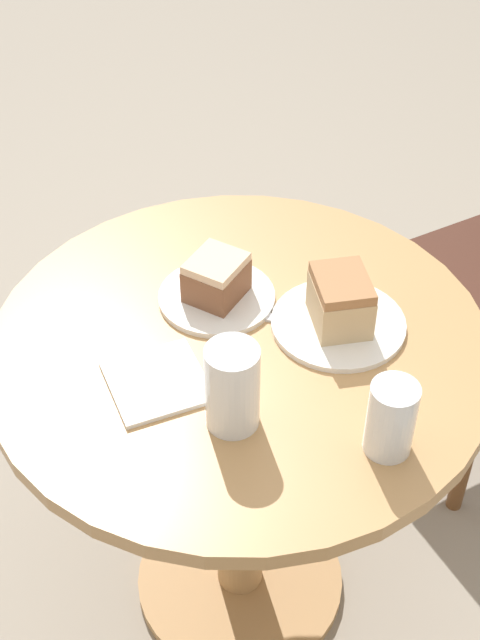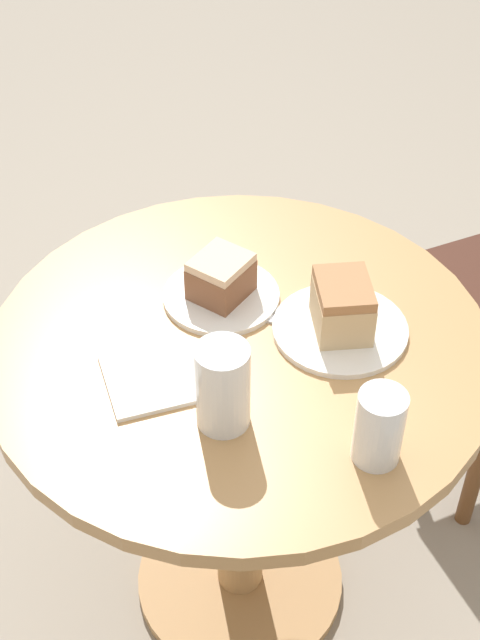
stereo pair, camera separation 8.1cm
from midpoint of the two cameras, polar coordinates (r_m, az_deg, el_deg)
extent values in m
plane|color=gray|center=(2.00, 1.21, -16.41)|extent=(8.00, 8.00, 0.00)
cylinder|color=tan|center=(1.99, 1.21, -16.22)|extent=(0.44, 0.44, 0.03)
cylinder|color=tan|center=(1.71, 1.38, -10.12)|extent=(0.10, 0.10, 0.67)
cylinder|color=tan|center=(1.45, 1.60, -1.66)|extent=(0.82, 0.82, 0.03)
cylinder|color=brown|center=(2.18, 10.63, -1.69)|extent=(0.04, 0.04, 0.45)
cylinder|color=brown|center=(1.99, 16.27, -8.37)|extent=(0.04, 0.04, 0.45)
cylinder|color=silver|center=(1.51, 0.33, 1.53)|extent=(0.20, 0.20, 0.01)
cylinder|color=silver|center=(1.46, 8.01, -0.61)|extent=(0.22, 0.22, 0.01)
cube|color=brown|center=(1.49, 0.34, 2.55)|extent=(0.11, 0.12, 0.06)
cube|color=beige|center=(1.46, 0.34, 3.68)|extent=(0.11, 0.11, 0.01)
cube|color=tan|center=(1.43, 8.16, 0.60)|extent=(0.14, 0.13, 0.07)
cube|color=#9E6B42|center=(1.40, 8.34, 1.99)|extent=(0.13, 0.12, 0.02)
cylinder|color=beige|center=(1.28, 0.72, -4.91)|extent=(0.07, 0.07, 0.10)
cylinder|color=white|center=(1.26, 0.73, -4.33)|extent=(0.08, 0.08, 0.14)
cylinder|color=silver|center=(1.26, 10.65, -7.40)|extent=(0.06, 0.06, 0.08)
cylinder|color=white|center=(1.25, 10.76, -6.80)|extent=(0.07, 0.07, 0.12)
cube|color=white|center=(1.37, -4.00, -3.62)|extent=(0.18, 0.18, 0.01)
cube|color=silver|center=(1.46, 4.58, -0.23)|extent=(0.16, 0.12, 0.00)
camera|label=1|loc=(0.04, -88.35, 1.49)|focal=50.00mm
camera|label=2|loc=(0.04, 91.65, -1.49)|focal=50.00mm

